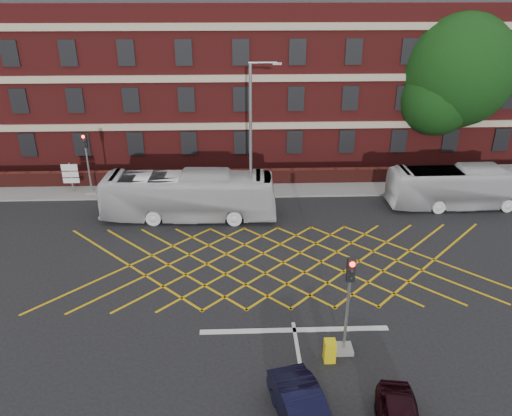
{
  "coord_description": "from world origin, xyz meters",
  "views": [
    {
      "loc": [
        -2.24,
        -20.4,
        13.58
      ],
      "look_at": [
        -1.45,
        1.5,
        3.42
      ],
      "focal_mm": 35.0,
      "sensor_mm": 36.0,
      "label": 1
    }
  ],
  "objects_px": {
    "deciduous_tree": "(454,78)",
    "traffic_light_near": "(347,315)",
    "bus_left": "(189,196)",
    "utility_cabinet": "(330,351)",
    "street_lamp": "(252,165)",
    "traffic_light_far": "(89,170)",
    "car_navy": "(304,413)",
    "direction_signs": "(71,175)",
    "bus_right": "(464,187)"
  },
  "relations": [
    {
      "from": "direction_signs",
      "to": "car_navy",
      "type": "bearing_deg",
      "value": -56.39
    },
    {
      "from": "car_navy",
      "to": "utility_cabinet",
      "type": "height_order",
      "value": "car_navy"
    },
    {
      "from": "street_lamp",
      "to": "traffic_light_near",
      "type": "bearing_deg",
      "value": -75.78
    },
    {
      "from": "car_navy",
      "to": "street_lamp",
      "type": "distance_m",
      "value": 16.9
    },
    {
      "from": "street_lamp",
      "to": "utility_cabinet",
      "type": "relative_size",
      "value": 9.93
    },
    {
      "from": "deciduous_tree",
      "to": "street_lamp",
      "type": "distance_m",
      "value": 18.1
    },
    {
      "from": "traffic_light_near",
      "to": "traffic_light_far",
      "type": "bearing_deg",
      "value": 130.85
    },
    {
      "from": "traffic_light_far",
      "to": "bus_left",
      "type": "bearing_deg",
      "value": -29.38
    },
    {
      "from": "bus_right",
      "to": "utility_cabinet",
      "type": "xyz_separation_m",
      "value": [
        -11.0,
        -14.04,
        -0.88
      ]
    },
    {
      "from": "deciduous_tree",
      "to": "street_lamp",
      "type": "height_order",
      "value": "deciduous_tree"
    },
    {
      "from": "bus_left",
      "to": "traffic_light_far",
      "type": "height_order",
      "value": "traffic_light_far"
    },
    {
      "from": "street_lamp",
      "to": "deciduous_tree",
      "type": "bearing_deg",
      "value": 29.75
    },
    {
      "from": "bus_right",
      "to": "car_navy",
      "type": "relative_size",
      "value": 2.45
    },
    {
      "from": "deciduous_tree",
      "to": "utility_cabinet",
      "type": "relative_size",
      "value": 12.4
    },
    {
      "from": "traffic_light_near",
      "to": "traffic_light_far",
      "type": "height_order",
      "value": "same"
    },
    {
      "from": "direction_signs",
      "to": "utility_cabinet",
      "type": "height_order",
      "value": "direction_signs"
    },
    {
      "from": "bus_left",
      "to": "car_navy",
      "type": "bearing_deg",
      "value": -160.14
    },
    {
      "from": "traffic_light_far",
      "to": "direction_signs",
      "type": "bearing_deg",
      "value": 172.9
    },
    {
      "from": "bus_left",
      "to": "utility_cabinet",
      "type": "distance_m",
      "value": 14.54
    },
    {
      "from": "traffic_light_far",
      "to": "direction_signs",
      "type": "distance_m",
      "value": 1.4
    },
    {
      "from": "street_lamp",
      "to": "direction_signs",
      "type": "distance_m",
      "value": 12.92
    },
    {
      "from": "deciduous_tree",
      "to": "direction_signs",
      "type": "distance_m",
      "value": 28.67
    },
    {
      "from": "street_lamp",
      "to": "direction_signs",
      "type": "height_order",
      "value": "street_lamp"
    },
    {
      "from": "bus_left",
      "to": "traffic_light_near",
      "type": "bearing_deg",
      "value": -147.77
    },
    {
      "from": "bus_right",
      "to": "utility_cabinet",
      "type": "height_order",
      "value": "bus_right"
    },
    {
      "from": "bus_left",
      "to": "deciduous_tree",
      "type": "distance_m",
      "value": 22.05
    },
    {
      "from": "utility_cabinet",
      "to": "street_lamp",
      "type": "bearing_deg",
      "value": 100.99
    },
    {
      "from": "traffic_light_near",
      "to": "traffic_light_far",
      "type": "distance_m",
      "value": 21.74
    },
    {
      "from": "bus_left",
      "to": "utility_cabinet",
      "type": "relative_size",
      "value": 11.32
    },
    {
      "from": "bus_right",
      "to": "street_lamp",
      "type": "height_order",
      "value": "street_lamp"
    },
    {
      "from": "bus_right",
      "to": "traffic_light_near",
      "type": "height_order",
      "value": "traffic_light_near"
    },
    {
      "from": "deciduous_tree",
      "to": "traffic_light_near",
      "type": "distance_m",
      "value": 25.44
    },
    {
      "from": "deciduous_tree",
      "to": "direction_signs",
      "type": "bearing_deg",
      "value": -169.38
    },
    {
      "from": "car_navy",
      "to": "traffic_light_near",
      "type": "xyz_separation_m",
      "value": [
        2.07,
        3.67,
        1.11
      ]
    },
    {
      "from": "car_navy",
      "to": "traffic_light_near",
      "type": "height_order",
      "value": "traffic_light_near"
    },
    {
      "from": "bus_left",
      "to": "deciduous_tree",
      "type": "relative_size",
      "value": 0.91
    },
    {
      "from": "car_navy",
      "to": "direction_signs",
      "type": "bearing_deg",
      "value": 109.96
    },
    {
      "from": "deciduous_tree",
      "to": "car_navy",
      "type": "bearing_deg",
      "value": -119.14
    },
    {
      "from": "street_lamp",
      "to": "bus_left",
      "type": "bearing_deg",
      "value": -172.26
    },
    {
      "from": "deciduous_tree",
      "to": "traffic_light_far",
      "type": "xyz_separation_m",
      "value": [
        -26.35,
        -5.35,
        -4.98
      ]
    },
    {
      "from": "traffic_light_far",
      "to": "street_lamp",
      "type": "xyz_separation_m",
      "value": [
        10.93,
        -3.46,
        1.47
      ]
    },
    {
      "from": "bus_left",
      "to": "street_lamp",
      "type": "relative_size",
      "value": 1.14
    },
    {
      "from": "car_navy",
      "to": "street_lamp",
      "type": "height_order",
      "value": "street_lamp"
    },
    {
      "from": "direction_signs",
      "to": "traffic_light_far",
      "type": "bearing_deg",
      "value": -7.1
    },
    {
      "from": "bus_right",
      "to": "traffic_light_far",
      "type": "height_order",
      "value": "traffic_light_far"
    },
    {
      "from": "traffic_light_near",
      "to": "bus_right",
      "type": "bearing_deg",
      "value": 52.62
    },
    {
      "from": "deciduous_tree",
      "to": "bus_left",
      "type": "bearing_deg",
      "value": -154.15
    },
    {
      "from": "traffic_light_near",
      "to": "utility_cabinet",
      "type": "distance_m",
      "value": 1.55
    },
    {
      "from": "car_navy",
      "to": "utility_cabinet",
      "type": "distance_m",
      "value": 3.46
    },
    {
      "from": "traffic_light_near",
      "to": "utility_cabinet",
      "type": "relative_size",
      "value": 4.55
    }
  ]
}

